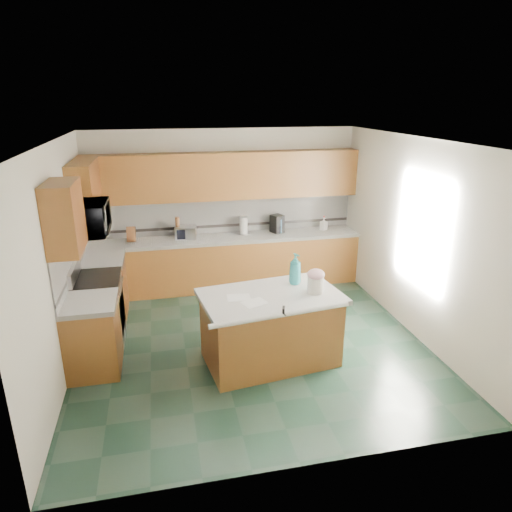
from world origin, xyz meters
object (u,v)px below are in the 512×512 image
object	(u,v)px
island_base	(270,330)
island_top	(271,297)
knife_block	(131,234)
coffee_maker	(277,224)
soap_bottle_island	(295,269)
toaster_oven	(186,232)
treat_jar	(316,285)

from	to	relation	value
island_base	island_top	distance (m)	0.46
knife_block	coffee_maker	world-z (taller)	coffee_maker
soap_bottle_island	coffee_maker	world-z (taller)	soap_bottle_island
island_top	coffee_maker	world-z (taller)	coffee_maker
island_top	soap_bottle_island	bearing A→B (deg)	26.91
island_base	knife_block	bearing A→B (deg)	116.40
toaster_oven	coffee_maker	distance (m)	1.60
island_top	treat_jar	bearing A→B (deg)	-13.62
soap_bottle_island	knife_block	world-z (taller)	soap_bottle_island
treat_jar	knife_block	bearing A→B (deg)	118.74
island_top	toaster_oven	size ratio (longest dim) A/B	4.80
knife_block	toaster_oven	bearing A→B (deg)	4.78
toaster_oven	treat_jar	bearing A→B (deg)	-54.20
soap_bottle_island	toaster_oven	distance (m)	2.61
island_top	treat_jar	size ratio (longest dim) A/B	8.24
island_top	toaster_oven	distance (m)	2.70
island_base	toaster_oven	distance (m)	2.76
island_base	soap_bottle_island	bearing A→B (deg)	26.91
island_base	toaster_oven	size ratio (longest dim) A/B	4.52
island_top	coffee_maker	xyz separation A→B (m)	(0.75, 2.59, 0.19)
island_base	treat_jar	world-z (taller)	treat_jar
island_top	toaster_oven	xyz separation A→B (m)	(-0.85, 2.56, 0.13)
soap_bottle_island	toaster_oven	xyz separation A→B (m)	(-1.23, 2.29, -0.10)
island_base	coffee_maker	world-z (taller)	coffee_maker
treat_jar	island_top	bearing A→B (deg)	161.74
island_base	coffee_maker	bearing A→B (deg)	65.95
knife_block	island_base	bearing A→B (deg)	-51.02
island_base	treat_jar	size ratio (longest dim) A/B	7.75
island_base	treat_jar	bearing A→B (deg)	-13.62
treat_jar	toaster_oven	size ratio (longest dim) A/B	0.58
island_base	toaster_oven	xyz separation A→B (m)	(-0.85, 2.56, 0.59)
coffee_maker	toaster_oven	bearing A→B (deg)	157.51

